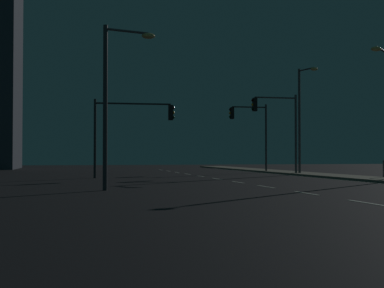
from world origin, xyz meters
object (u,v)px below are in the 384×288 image
at_px(traffic_light_near_right, 277,118).
at_px(traffic_light_far_center, 250,124).
at_px(street_lamp_mid_block, 114,90).
at_px(street_lamp_median, 302,110).
at_px(traffic_light_far_right, 132,122).

height_order(traffic_light_near_right, traffic_light_far_center, traffic_light_near_right).
xyz_separation_m(traffic_light_far_center, street_lamp_mid_block, (-12.56, -19.27, 0.06)).
bearing_deg(street_lamp_mid_block, street_lamp_median, 43.15).
height_order(traffic_light_near_right, traffic_light_far_right, traffic_light_near_right).
bearing_deg(traffic_light_far_right, street_lamp_mid_block, -99.89).
bearing_deg(street_lamp_median, street_lamp_mid_block, -136.85).
xyz_separation_m(traffic_light_far_right, street_lamp_mid_block, (-1.97, -11.32, 0.52)).
height_order(traffic_light_far_center, street_lamp_median, street_lamp_median).
distance_m(traffic_light_far_right, street_lamp_median, 12.71).
bearing_deg(traffic_light_near_right, traffic_light_far_right, -167.32).
distance_m(street_lamp_median, street_lamp_mid_block, 19.80).
bearing_deg(street_lamp_median, traffic_light_far_center, 108.16).
xyz_separation_m(traffic_light_near_right, street_lamp_median, (1.82, -0.18, 0.58)).
height_order(traffic_light_far_right, traffic_light_far_center, traffic_light_far_center).
xyz_separation_m(traffic_light_far_right, traffic_light_far_center, (10.58, 7.95, 0.46)).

